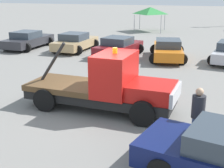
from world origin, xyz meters
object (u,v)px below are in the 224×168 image
at_px(tow_truck, 108,87).
at_px(parked_car_tan, 75,42).
at_px(canopy_tent_green, 150,11).
at_px(parked_car_charcoal, 28,40).
at_px(parked_car_orange, 168,49).
at_px(parked_car_maroon, 119,47).
at_px(person_near_truck, 198,112).

height_order(tow_truck, parked_car_tan, tow_truck).
bearing_deg(canopy_tent_green, tow_truck, -83.63).
height_order(parked_car_charcoal, parked_car_orange, same).
bearing_deg(tow_truck, parked_car_maroon, 107.63).
bearing_deg(canopy_tent_green, parked_car_maroon, -88.74).
bearing_deg(parked_car_tan, tow_truck, -147.65).
height_order(parked_car_orange, canopy_tent_green, canopy_tent_green).
xyz_separation_m(parked_car_charcoal, parked_car_tan, (3.95, 0.11, -0.00)).
xyz_separation_m(parked_car_tan, canopy_tent_green, (3.36, 12.74, 1.56)).
xyz_separation_m(tow_truck, parked_car_maroon, (-2.33, 9.79, -0.30)).
bearing_deg(parked_car_maroon, parked_car_tan, 84.29).
xyz_separation_m(parked_car_tan, parked_car_orange, (7.02, -1.02, -0.00)).
bearing_deg(person_near_truck, canopy_tent_green, 145.87).
height_order(parked_car_charcoal, parked_car_maroon, same).
relative_size(person_near_truck, parked_car_orange, 0.37).
xyz_separation_m(parked_car_maroon, parked_car_orange, (3.36, -0.02, -0.00)).
height_order(tow_truck, person_near_truck, tow_truck).
height_order(parked_car_tan, parked_car_orange, same).
xyz_separation_m(parked_car_maroon, canopy_tent_green, (-0.30, 13.74, 1.56)).
relative_size(parked_car_orange, canopy_tent_green, 1.65).
bearing_deg(parked_car_orange, parked_car_tan, 72.75).
xyz_separation_m(parked_car_orange, canopy_tent_green, (-3.66, 13.76, 1.56)).
xyz_separation_m(parked_car_charcoal, parked_car_orange, (10.97, -0.91, -0.00)).
distance_m(parked_car_charcoal, parked_car_maroon, 7.67).
bearing_deg(parked_car_charcoal, parked_car_orange, -91.77).
bearing_deg(person_near_truck, parked_car_orange, 143.86).
distance_m(parked_car_charcoal, parked_car_orange, 11.01).
relative_size(parked_car_tan, parked_car_maroon, 0.99).
height_order(parked_car_maroon, parked_car_orange, same).
xyz_separation_m(person_near_truck, parked_car_charcoal, (-13.27, 12.53, -0.37)).
relative_size(parked_car_tan, parked_car_orange, 0.94).
bearing_deg(parked_car_maroon, tow_truck, -156.98).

